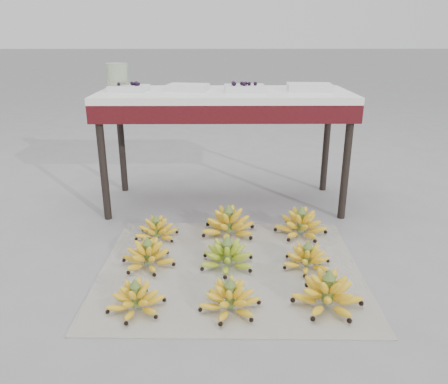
{
  "coord_description": "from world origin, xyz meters",
  "views": [
    {
      "loc": [
        0.06,
        -1.84,
        1.09
      ],
      "look_at": [
        0.08,
        0.33,
        0.29
      ],
      "focal_mm": 35.0,
      "sensor_mm": 36.0,
      "label": 1
    }
  ],
  "objects_px": {
    "newspaper_mat": "(230,268)",
    "bunch_mid_left": "(148,256)",
    "bunch_back_center": "(229,224)",
    "tray_far_right": "(309,87)",
    "bunch_front_center": "(230,299)",
    "bunch_front_right": "(328,294)",
    "tray_left": "(188,87)",
    "bunch_mid_center": "(227,256)",
    "vendor_table": "(225,105)",
    "bunch_back_left": "(157,230)",
    "bunch_mid_right": "(307,258)",
    "glass_jar": "(118,77)",
    "tray_right": "(244,88)",
    "bunch_front_left": "(136,299)",
    "tray_far_left": "(129,88)",
    "bunch_back_right": "(301,224)"
  },
  "relations": [
    {
      "from": "bunch_back_center",
      "to": "bunch_back_right",
      "type": "distance_m",
      "value": 0.41
    },
    {
      "from": "bunch_front_left",
      "to": "bunch_back_center",
      "type": "bearing_deg",
      "value": 55.67
    },
    {
      "from": "vendor_table",
      "to": "tray_right",
      "type": "bearing_deg",
      "value": -12.67
    },
    {
      "from": "bunch_front_left",
      "to": "bunch_mid_right",
      "type": "distance_m",
      "value": 0.84
    },
    {
      "from": "tray_right",
      "to": "tray_far_right",
      "type": "height_order",
      "value": "tray_right"
    },
    {
      "from": "bunch_back_left",
      "to": "tray_far_left",
      "type": "relative_size",
      "value": 1.06
    },
    {
      "from": "newspaper_mat",
      "to": "bunch_back_center",
      "type": "distance_m",
      "value": 0.38
    },
    {
      "from": "newspaper_mat",
      "to": "tray_right",
      "type": "distance_m",
      "value": 1.14
    },
    {
      "from": "bunch_front_center",
      "to": "tray_far_left",
      "type": "relative_size",
      "value": 1.06
    },
    {
      "from": "bunch_mid_center",
      "to": "bunch_back_left",
      "type": "distance_m",
      "value": 0.5
    },
    {
      "from": "bunch_front_center",
      "to": "tray_left",
      "type": "xyz_separation_m",
      "value": [
        -0.24,
        1.24,
        0.7
      ]
    },
    {
      "from": "tray_right",
      "to": "tray_left",
      "type": "bearing_deg",
      "value": 172.28
    },
    {
      "from": "newspaper_mat",
      "to": "bunch_mid_left",
      "type": "distance_m",
      "value": 0.41
    },
    {
      "from": "bunch_back_center",
      "to": "glass_jar",
      "type": "relative_size",
      "value": 1.97
    },
    {
      "from": "bunch_front_left",
      "to": "bunch_mid_left",
      "type": "relative_size",
      "value": 0.78
    },
    {
      "from": "bunch_front_left",
      "to": "bunch_mid_right",
      "type": "xyz_separation_m",
      "value": [
        0.77,
        0.34,
        -0.0
      ]
    },
    {
      "from": "tray_right",
      "to": "bunch_front_center",
      "type": "bearing_deg",
      "value": -95.31
    },
    {
      "from": "newspaper_mat",
      "to": "bunch_mid_center",
      "type": "xyz_separation_m",
      "value": [
        -0.02,
        0.01,
        0.06
      ]
    },
    {
      "from": "bunch_front_center",
      "to": "bunch_mid_center",
      "type": "xyz_separation_m",
      "value": [
        -0.01,
        0.36,
        0.0
      ]
    },
    {
      "from": "tray_far_left",
      "to": "vendor_table",
      "type": "bearing_deg",
      "value": 0.58
    },
    {
      "from": "bunch_back_center",
      "to": "tray_far_left",
      "type": "height_order",
      "value": "tray_far_left"
    },
    {
      "from": "newspaper_mat",
      "to": "bunch_mid_left",
      "type": "height_order",
      "value": "bunch_mid_left"
    },
    {
      "from": "bunch_back_left",
      "to": "tray_left",
      "type": "relative_size",
      "value": 0.95
    },
    {
      "from": "bunch_front_left",
      "to": "bunch_mid_right",
      "type": "relative_size",
      "value": 0.94
    },
    {
      "from": "bunch_mid_center",
      "to": "vendor_table",
      "type": "relative_size",
      "value": 0.22
    },
    {
      "from": "bunch_front_right",
      "to": "bunch_back_right",
      "type": "xyz_separation_m",
      "value": [
        0.01,
        0.69,
        -0.0
      ]
    },
    {
      "from": "bunch_back_center",
      "to": "tray_right",
      "type": "xyz_separation_m",
      "value": [
        0.1,
        0.48,
        0.69
      ]
    },
    {
      "from": "bunch_front_center",
      "to": "vendor_table",
      "type": "distance_m",
      "value": 1.36
    },
    {
      "from": "bunch_front_center",
      "to": "bunch_front_right",
      "type": "bearing_deg",
      "value": 4.44
    },
    {
      "from": "bunch_front_right",
      "to": "tray_far_right",
      "type": "xyz_separation_m",
      "value": [
        0.11,
        1.2,
        0.7
      ]
    },
    {
      "from": "bunch_back_center",
      "to": "tray_left",
      "type": "height_order",
      "value": "tray_left"
    },
    {
      "from": "bunch_mid_right",
      "to": "bunch_mid_center",
      "type": "bearing_deg",
      "value": -170.78
    },
    {
      "from": "bunch_back_center",
      "to": "tray_far_right",
      "type": "bearing_deg",
      "value": 41.86
    },
    {
      "from": "tray_far_right",
      "to": "glass_jar",
      "type": "bearing_deg",
      "value": 178.96
    },
    {
      "from": "newspaper_mat",
      "to": "tray_left",
      "type": "distance_m",
      "value": 1.2
    },
    {
      "from": "bunch_mid_right",
      "to": "glass_jar",
      "type": "xyz_separation_m",
      "value": [
        -1.05,
        0.9,
        0.77
      ]
    },
    {
      "from": "bunch_mid_right",
      "to": "bunch_back_right",
      "type": "height_order",
      "value": "bunch_back_right"
    },
    {
      "from": "bunch_front_left",
      "to": "bunch_front_right",
      "type": "distance_m",
      "value": 0.79
    },
    {
      "from": "tray_far_left",
      "to": "tray_left",
      "type": "height_order",
      "value": "tray_far_left"
    },
    {
      "from": "bunch_front_right",
      "to": "tray_right",
      "type": "xyz_separation_m",
      "value": [
        -0.29,
        1.17,
        0.7
      ]
    },
    {
      "from": "tray_far_left",
      "to": "bunch_front_left",
      "type": "bearing_deg",
      "value": -80.07
    },
    {
      "from": "tray_right",
      "to": "tray_far_left",
      "type": "bearing_deg",
      "value": 178.28
    },
    {
      "from": "bunch_front_center",
      "to": "bunch_front_right",
      "type": "height_order",
      "value": "bunch_front_right"
    },
    {
      "from": "bunch_back_left",
      "to": "tray_far_left",
      "type": "distance_m",
      "value": 0.91
    },
    {
      "from": "bunch_back_left",
      "to": "tray_left",
      "type": "distance_m",
      "value": 0.92
    },
    {
      "from": "glass_jar",
      "to": "tray_far_left",
      "type": "bearing_deg",
      "value": -25.76
    },
    {
      "from": "tray_far_left",
      "to": "tray_far_right",
      "type": "relative_size",
      "value": 0.86
    },
    {
      "from": "bunch_front_left",
      "to": "bunch_mid_center",
      "type": "xyz_separation_m",
      "value": [
        0.38,
        0.35,
        0.01
      ]
    },
    {
      "from": "bunch_front_right",
      "to": "bunch_back_center",
      "type": "bearing_deg",
      "value": 128.05
    },
    {
      "from": "bunch_front_center",
      "to": "tray_far_right",
      "type": "relative_size",
      "value": 0.92
    }
  ]
}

